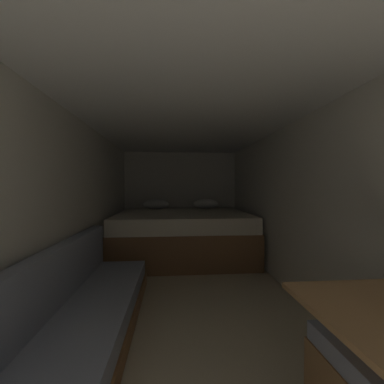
% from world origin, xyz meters
% --- Properties ---
extents(ground_plane, '(7.55, 7.55, 0.00)m').
position_xyz_m(ground_plane, '(0.00, 2.36, 0.00)').
color(ground_plane, beige).
extents(wall_back, '(2.48, 0.05, 1.98)m').
position_xyz_m(wall_back, '(0.00, 5.17, 0.99)').
color(wall_back, silver).
rests_on(wall_back, ground).
extents(wall_left, '(0.05, 5.55, 1.98)m').
position_xyz_m(wall_left, '(-1.21, 2.36, 0.99)').
color(wall_left, silver).
rests_on(wall_left, ground).
extents(wall_right, '(0.05, 5.55, 1.98)m').
position_xyz_m(wall_right, '(1.21, 2.36, 0.99)').
color(wall_right, silver).
rests_on(wall_right, ground).
extents(ceiling_slab, '(2.48, 5.55, 0.05)m').
position_xyz_m(ceiling_slab, '(0.00, 2.36, 2.00)').
color(ceiling_slab, white).
rests_on(ceiling_slab, wall_left).
extents(bed, '(2.26, 1.83, 0.98)m').
position_xyz_m(bed, '(0.00, 4.19, 0.40)').
color(bed, brown).
rests_on(bed, ground).
extents(sofa_left, '(0.66, 3.06, 0.75)m').
position_xyz_m(sofa_left, '(-0.90, 1.50, 0.23)').
color(sofa_left, olive).
rests_on(sofa_left, ground).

